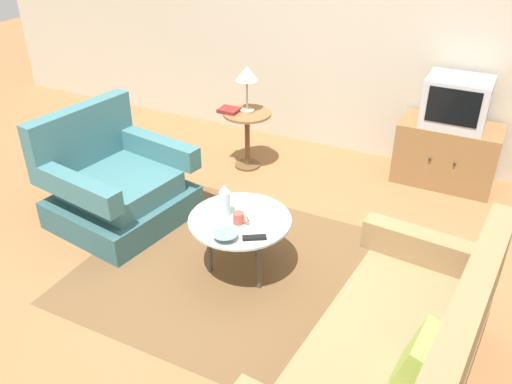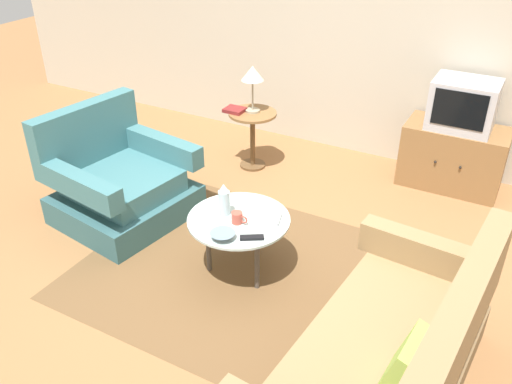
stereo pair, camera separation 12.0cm
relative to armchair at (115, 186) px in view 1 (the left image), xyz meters
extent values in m
plane|color=olive|center=(1.28, -0.23, -0.30)|extent=(16.00, 16.00, 0.00)
cube|color=#BCB29E|center=(1.28, 2.21, 1.05)|extent=(9.00, 0.12, 2.70)
cube|color=brown|center=(1.28, -0.19, -0.30)|extent=(2.25, 1.93, 0.00)
cube|color=#325C60|center=(0.06, -0.01, -0.18)|extent=(1.07, 1.13, 0.24)
cube|color=#3D7075|center=(0.06, -0.01, 0.03)|extent=(0.89, 0.83, 0.18)
cube|color=#3D7075|center=(-0.33, 0.05, 0.37)|extent=(0.29, 1.01, 0.50)
cube|color=#3D7075|center=(0.00, -0.43, 0.21)|extent=(0.94, 0.28, 0.19)
cube|color=#3D7075|center=(0.13, 0.41, 0.21)|extent=(0.94, 0.28, 0.19)
cube|color=brown|center=(2.48, -0.82, -0.18)|extent=(0.99, 1.78, 0.24)
cube|color=#93754C|center=(2.48, -0.82, 0.03)|extent=(0.83, 1.49, 0.18)
cube|color=#93754C|center=(2.83, -0.85, 0.37)|extent=(0.28, 1.72, 0.50)
cube|color=#93754C|center=(2.55, -0.04, 0.22)|extent=(0.86, 0.21, 0.20)
cube|color=#A3C651|center=(2.68, -1.02, 0.27)|extent=(0.22, 0.31, 0.32)
cylinder|color=#B2C6C1|center=(1.28, -0.19, 0.16)|extent=(0.73, 0.73, 0.02)
cylinder|color=#4C4742|center=(1.31, 0.03, -0.08)|extent=(0.04, 0.04, 0.45)
cylinder|color=#4C4742|center=(1.08, -0.29, -0.08)|extent=(0.04, 0.04, 0.45)
cylinder|color=#4C4742|center=(1.48, -0.29, -0.08)|extent=(0.04, 0.04, 0.45)
cylinder|color=olive|center=(0.56, 1.32, 0.27)|extent=(0.46, 0.46, 0.02)
cylinder|color=brown|center=(0.56, 1.32, -0.02)|extent=(0.05, 0.05, 0.55)
cylinder|color=brown|center=(0.56, 1.32, -0.29)|extent=(0.26, 0.26, 0.02)
cube|color=olive|center=(2.36, 1.88, 0.00)|extent=(0.90, 0.47, 0.59)
sphere|color=black|center=(2.26, 1.63, 0.02)|extent=(0.02, 0.02, 0.02)
sphere|color=black|center=(2.47, 1.63, 0.02)|extent=(0.02, 0.02, 0.02)
cube|color=#B7B7BC|center=(2.36, 1.87, 0.51)|extent=(0.55, 0.43, 0.44)
cube|color=black|center=(2.36, 1.65, 0.53)|extent=(0.44, 0.01, 0.31)
cylinder|color=#9E937A|center=(0.55, 1.34, 0.29)|extent=(0.14, 0.14, 0.02)
cylinder|color=#9E937A|center=(0.55, 1.34, 0.45)|extent=(0.02, 0.02, 0.29)
cone|color=beige|center=(0.55, 1.34, 0.66)|extent=(0.21, 0.21, 0.13)
cylinder|color=silver|center=(1.17, -0.19, 0.26)|extent=(0.08, 0.08, 0.18)
cone|color=silver|center=(1.17, -0.19, 0.38)|extent=(0.07, 0.07, 0.06)
cylinder|color=#B74C3D|center=(1.30, -0.24, 0.21)|extent=(0.08, 0.08, 0.08)
torus|color=#B74C3D|center=(1.35, -0.24, 0.21)|extent=(0.06, 0.01, 0.06)
cone|color=slate|center=(1.31, -0.45, 0.19)|extent=(0.17, 0.17, 0.05)
cube|color=black|center=(1.48, -0.36, 0.18)|extent=(0.16, 0.12, 0.02)
cube|color=#B2B2B7|center=(1.53, -0.08, 0.18)|extent=(0.09, 0.16, 0.02)
cube|color=maroon|center=(0.40, 1.26, 0.30)|extent=(0.19, 0.17, 0.03)
camera|label=1|loc=(2.79, -2.96, 2.23)|focal=37.81mm
camera|label=2|loc=(2.90, -2.90, 2.23)|focal=37.81mm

